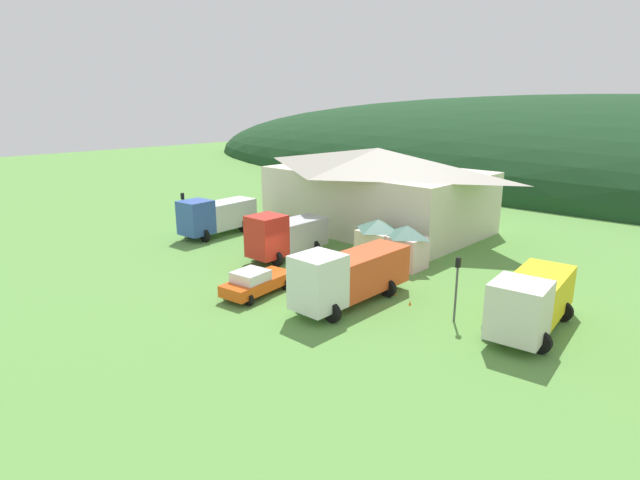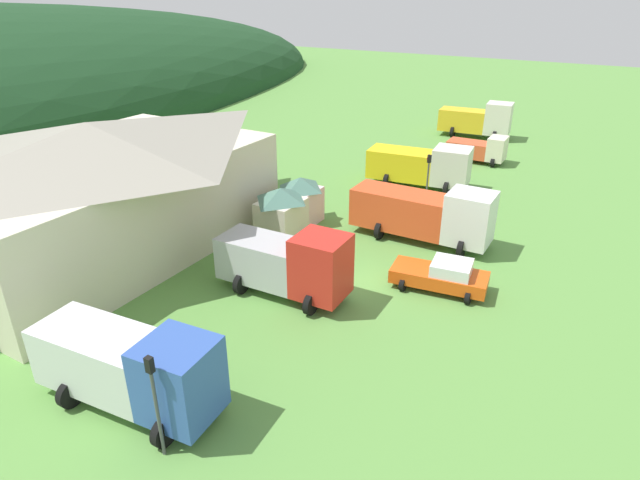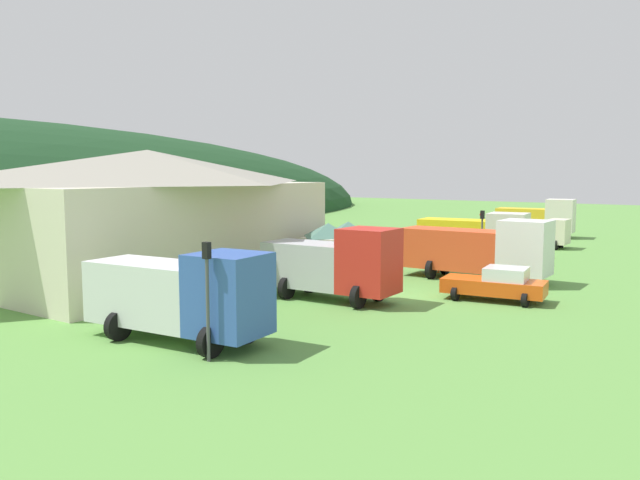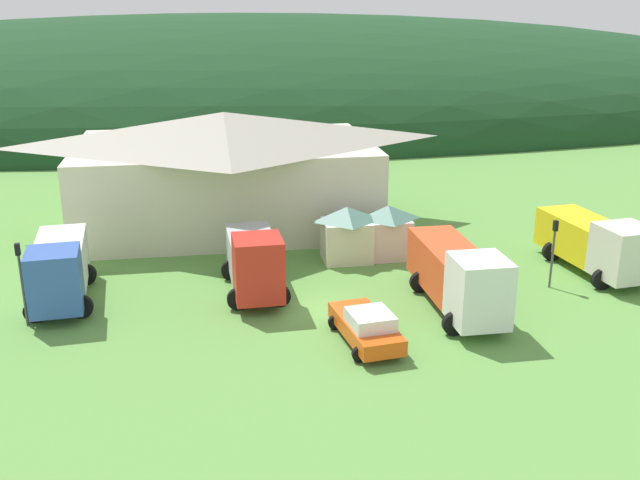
# 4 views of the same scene
# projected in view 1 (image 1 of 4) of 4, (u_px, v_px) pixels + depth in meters

# --- Properties ---
(ground_plane) EXTENTS (200.00, 200.00, 0.00)m
(ground_plane) POSITION_uv_depth(u_px,v_px,m) (286.00, 274.00, 35.48)
(ground_plane) COLOR #5B9342
(forested_hill_backdrop) EXTENTS (166.30, 60.00, 25.24)m
(forested_hill_backdrop) POSITION_uv_depth(u_px,v_px,m) (581.00, 178.00, 79.43)
(forested_hill_backdrop) COLOR #193D1E
(forested_hill_backdrop) RESTS_ON ground
(depot_building) EXTENTS (20.29, 12.93, 7.48)m
(depot_building) POSITION_uv_depth(u_px,v_px,m) (377.00, 187.00, 47.31)
(depot_building) COLOR beige
(depot_building) RESTS_ON ground
(play_shed_cream) EXTENTS (2.93, 2.52, 3.20)m
(play_shed_cream) POSITION_uv_depth(u_px,v_px,m) (378.00, 240.00, 37.85)
(play_shed_cream) COLOR beige
(play_shed_cream) RESTS_ON ground
(play_shed_pink) EXTENTS (2.77, 2.28, 3.13)m
(play_shed_pink) POSITION_uv_depth(u_px,v_px,m) (406.00, 246.00, 36.33)
(play_shed_pink) COLOR beige
(play_shed_pink) RESTS_ON ground
(box_truck_blue) EXTENTS (3.51, 7.47, 3.43)m
(box_truck_blue) POSITION_uv_depth(u_px,v_px,m) (216.00, 215.00, 45.21)
(box_truck_blue) COLOR #3356AD
(box_truck_blue) RESTS_ON ground
(crane_truck_red) EXTENTS (3.24, 6.84, 3.61)m
(crane_truck_red) POSITION_uv_depth(u_px,v_px,m) (284.00, 235.00, 38.55)
(crane_truck_red) COLOR red
(crane_truck_red) RESTS_ON ground
(heavy_rig_white) EXTENTS (3.20, 8.47, 3.58)m
(heavy_rig_white) POSITION_uv_depth(u_px,v_px,m) (348.00, 274.00, 29.71)
(heavy_rig_white) COLOR white
(heavy_rig_white) RESTS_ON ground
(flatbed_truck_yellow) EXTENTS (3.84, 7.90, 3.30)m
(flatbed_truck_yellow) POSITION_uv_depth(u_px,v_px,m) (531.00, 299.00, 26.20)
(flatbed_truck_yellow) COLOR silver
(flatbed_truck_yellow) RESTS_ON ground
(service_pickup_orange) EXTENTS (2.78, 5.04, 1.66)m
(service_pickup_orange) POSITION_uv_depth(u_px,v_px,m) (256.00, 282.00, 31.43)
(service_pickup_orange) COLOR #E75113
(service_pickup_orange) RESTS_ON ground
(traffic_light_west) EXTENTS (0.20, 0.32, 3.98)m
(traffic_light_west) POSITION_uv_depth(u_px,v_px,m) (183.00, 210.00, 44.11)
(traffic_light_west) COLOR #4C4C51
(traffic_light_west) RESTS_ON ground
(traffic_light_east) EXTENTS (0.20, 0.32, 3.65)m
(traffic_light_east) POSITION_uv_depth(u_px,v_px,m) (457.00, 282.00, 27.19)
(traffic_light_east) COLOR #4C4C51
(traffic_light_east) RESTS_ON ground
(traffic_cone_near_pickup) EXTENTS (0.36, 0.36, 0.59)m
(traffic_cone_near_pickup) POSITION_uv_depth(u_px,v_px,m) (395.00, 295.00, 31.55)
(traffic_cone_near_pickup) COLOR orange
(traffic_cone_near_pickup) RESTS_ON ground
(traffic_cone_mid_row) EXTENTS (0.36, 0.36, 0.53)m
(traffic_cone_mid_row) POSITION_uv_depth(u_px,v_px,m) (410.00, 305.00, 30.02)
(traffic_cone_mid_row) COLOR orange
(traffic_cone_mid_row) RESTS_ON ground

